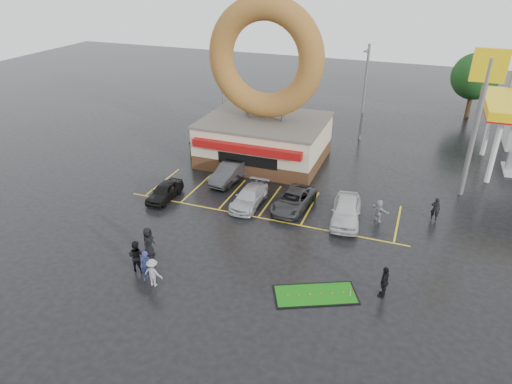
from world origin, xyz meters
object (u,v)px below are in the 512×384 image
(car_dgrey, at_px, (230,172))
(car_silver, at_px, (250,197))
(donut_shop, at_px, (264,110))
(dumpster, at_px, (202,149))
(car_black, at_px, (165,191))
(streetlight_left, at_px, (222,81))
(car_grey, at_px, (293,200))
(person_blue, at_px, (146,266))
(car_white, at_px, (346,211))
(putting_green, at_px, (315,295))
(person_cameraman, at_px, (384,282))
(streetlight_right, at_px, (506,101))
(shell_sign, at_px, (482,97))
(streetlight_mid, at_px, (364,91))

(car_dgrey, bearing_deg, car_silver, -39.87)
(donut_shop, height_order, car_dgrey, donut_shop)
(dumpster, bearing_deg, car_black, -94.41)
(streetlight_left, height_order, car_grey, streetlight_left)
(car_grey, xyz_separation_m, person_blue, (-5.17, -10.58, 0.29))
(streetlight_left, bearing_deg, car_dgrey, -63.71)
(car_grey, xyz_separation_m, dumpster, (-10.39, 6.39, 0.02))
(car_white, height_order, putting_green, car_white)
(streetlight_left, bearing_deg, putting_green, -55.82)
(car_silver, height_order, car_white, car_white)
(car_dgrey, bearing_deg, person_blue, -79.30)
(person_cameraman, bearing_deg, car_dgrey, -116.89)
(streetlight_right, bearing_deg, car_silver, -135.27)
(streetlight_left, bearing_deg, shell_sign, -18.99)
(donut_shop, distance_m, car_black, 11.08)
(streetlight_mid, xyz_separation_m, car_grey, (-2.13, -15.43, -4.15))
(streetlight_mid, bearing_deg, putting_green, -86.13)
(person_cameraman, bearing_deg, car_silver, -113.46)
(donut_shop, relative_size, shell_sign, 1.27)
(car_black, relative_size, car_silver, 0.84)
(putting_green, bearing_deg, streetlight_left, 124.18)
(shell_sign, distance_m, streetlight_mid, 12.93)
(car_grey, bearing_deg, person_blue, -109.58)
(car_dgrey, height_order, person_cameraman, person_cameraman)
(shell_sign, xyz_separation_m, car_black, (-20.33, -8.48, -6.76))
(donut_shop, bearing_deg, streetlight_mid, 48.62)
(car_silver, bearing_deg, streetlight_left, 121.36)
(streetlight_left, xyz_separation_m, car_grey, (11.87, -14.43, -4.15))
(person_blue, bearing_deg, streetlight_mid, 55.15)
(streetlight_mid, height_order, person_blue, streetlight_mid)
(streetlight_left, bearing_deg, car_white, -43.53)
(donut_shop, xyz_separation_m, car_silver, (1.80, -8.09, -3.84))
(dumpster, bearing_deg, car_white, -38.23)
(donut_shop, xyz_separation_m, shell_sign, (16.00, -0.97, 2.91))
(donut_shop, distance_m, person_blue, 18.42)
(person_cameraman, distance_m, dumpster, 22.22)
(person_cameraman, xyz_separation_m, dumpster, (-17.44, 13.76, -0.25))
(shell_sign, xyz_separation_m, streetlight_mid, (-9.00, 8.92, -2.60))
(car_dgrey, bearing_deg, shell_sign, 20.30)
(person_cameraman, distance_m, putting_green, 3.62)
(person_blue, distance_m, putting_green, 9.19)
(person_blue, bearing_deg, streetlight_right, 35.28)
(donut_shop, bearing_deg, shell_sign, -3.47)
(dumpster, bearing_deg, person_cameraman, -50.76)
(car_black, height_order, person_cameraman, person_cameraman)
(donut_shop, height_order, streetlight_left, donut_shop)
(streetlight_left, relative_size, putting_green, 1.90)
(car_dgrey, relative_size, person_blue, 2.40)
(car_white, height_order, dumpster, car_white)
(car_white, bearing_deg, person_cameraman, -71.40)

